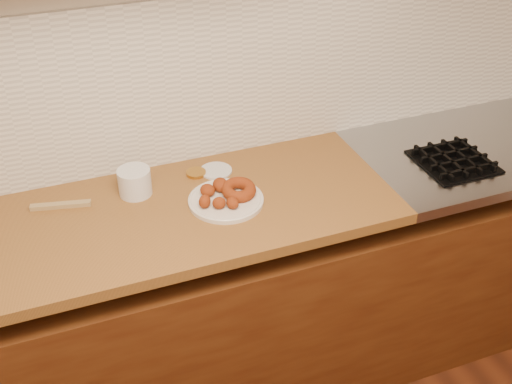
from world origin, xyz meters
TOP-DOWN VIEW (x-y plane):
  - wall_back at (0.00, 2.00)m, footprint 4.00×0.02m
  - base_cabinet at (0.00, 1.69)m, footprint 3.60×0.60m
  - butcher_block at (-0.65, 1.69)m, footprint 2.30×0.62m
  - backsplash at (0.00, 1.99)m, footprint 3.60×0.02m
  - donut_plate at (-0.06, 1.67)m, footprint 0.25×0.25m
  - ring_donut at (-0.02, 1.67)m, footprint 0.12×0.13m
  - fried_dough_chunks at (-0.09, 1.68)m, footprint 0.14×0.17m
  - plastic_tub at (-0.33, 1.83)m, footprint 0.13×0.13m
  - tub_lid at (-0.04, 1.86)m, footprint 0.14×0.14m
  - brass_jar_lid at (-0.11, 1.87)m, footprint 0.08×0.08m
  - wooden_utensil at (-0.58, 1.84)m, footprint 0.20×0.07m

SIDE VIEW (x-z plane):
  - base_cabinet at x=0.00m, z-range 0.00..0.77m
  - butcher_block at x=-0.65m, z-range 0.86..0.90m
  - tub_lid at x=-0.04m, z-range 0.90..0.91m
  - brass_jar_lid at x=-0.11m, z-range 0.90..0.91m
  - donut_plate at x=-0.06m, z-range 0.90..0.91m
  - wooden_utensil at x=-0.58m, z-range 0.90..0.92m
  - ring_donut at x=-0.02m, z-range 0.91..0.96m
  - fried_dough_chunks at x=-0.09m, z-range 0.91..0.96m
  - plastic_tub at x=-0.33m, z-range 0.90..0.99m
  - backsplash at x=0.00m, z-range 0.90..1.50m
  - wall_back at x=0.00m, z-range 0.00..2.70m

